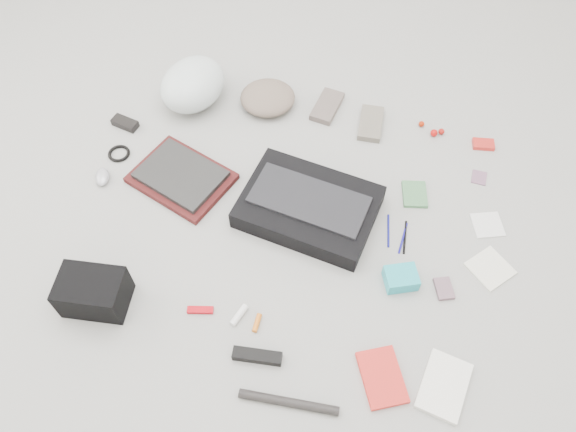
% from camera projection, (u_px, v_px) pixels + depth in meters
% --- Properties ---
extents(ground_plane, '(4.00, 4.00, 0.00)m').
position_uv_depth(ground_plane, '(288.00, 224.00, 2.03)').
color(ground_plane, gray).
extents(messenger_bag, '(0.52, 0.41, 0.08)m').
position_uv_depth(messenger_bag, '(309.00, 207.00, 2.02)').
color(messenger_bag, black).
rests_on(messenger_bag, ground_plane).
extents(bag_flap, '(0.44, 0.26, 0.01)m').
position_uv_depth(bag_flap, '(309.00, 200.00, 1.98)').
color(bag_flap, black).
rests_on(bag_flap, messenger_bag).
extents(laptop_sleeve, '(0.42, 0.37, 0.02)m').
position_uv_depth(laptop_sleeve, '(182.00, 178.00, 2.13)').
color(laptop_sleeve, '#471414').
rests_on(laptop_sleeve, ground_plane).
extents(laptop, '(0.36, 0.31, 0.02)m').
position_uv_depth(laptop, '(181.00, 175.00, 2.11)').
color(laptop, black).
rests_on(laptop, laptop_sleeve).
extents(bike_helmet, '(0.32, 0.36, 0.18)m').
position_uv_depth(bike_helmet, '(193.00, 84.00, 2.30)').
color(bike_helmet, white).
rests_on(bike_helmet, ground_plane).
extents(beanie, '(0.28, 0.27, 0.08)m').
position_uv_depth(beanie, '(268.00, 98.00, 2.33)').
color(beanie, '#746255').
rests_on(beanie, ground_plane).
extents(mitten_left, '(0.12, 0.19, 0.03)m').
position_uv_depth(mitten_left, '(327.00, 106.00, 2.34)').
color(mitten_left, '#675A54').
rests_on(mitten_left, ground_plane).
extents(mitten_right, '(0.10, 0.18, 0.03)m').
position_uv_depth(mitten_right, '(371.00, 123.00, 2.28)').
color(mitten_right, slate).
rests_on(mitten_right, ground_plane).
extents(power_brick, '(0.11, 0.07, 0.03)m').
position_uv_depth(power_brick, '(125.00, 123.00, 2.28)').
color(power_brick, black).
rests_on(power_brick, ground_plane).
extents(cable_coil, '(0.11, 0.11, 0.01)m').
position_uv_depth(cable_coil, '(119.00, 153.00, 2.20)').
color(cable_coil, black).
rests_on(cable_coil, ground_plane).
extents(mouse, '(0.08, 0.10, 0.03)m').
position_uv_depth(mouse, '(102.00, 177.00, 2.13)').
color(mouse, '#9E9EA7').
rests_on(mouse, ground_plane).
extents(camera_bag, '(0.22, 0.16, 0.13)m').
position_uv_depth(camera_bag, '(93.00, 292.00, 1.80)').
color(camera_bag, black).
rests_on(camera_bag, ground_plane).
extents(multitool, '(0.09, 0.04, 0.01)m').
position_uv_depth(multitool, '(200.00, 310.00, 1.83)').
color(multitool, '#AD040D').
rests_on(multitool, ground_plane).
extents(toiletry_tube_white, '(0.05, 0.08, 0.02)m').
position_uv_depth(toiletry_tube_white, '(239.00, 315.00, 1.82)').
color(toiletry_tube_white, silver).
rests_on(toiletry_tube_white, ground_plane).
extents(toiletry_tube_orange, '(0.02, 0.06, 0.02)m').
position_uv_depth(toiletry_tube_orange, '(257.00, 323.00, 1.80)').
color(toiletry_tube_orange, orange).
rests_on(toiletry_tube_orange, ground_plane).
extents(u_lock, '(0.16, 0.05, 0.03)m').
position_uv_depth(u_lock, '(257.00, 356.00, 1.74)').
color(u_lock, black).
rests_on(u_lock, ground_plane).
extents(bike_pump, '(0.30, 0.04, 0.03)m').
position_uv_depth(bike_pump, '(289.00, 402.00, 1.66)').
color(bike_pump, black).
rests_on(bike_pump, ground_plane).
extents(book_red, '(0.18, 0.21, 0.02)m').
position_uv_depth(book_red, '(382.00, 377.00, 1.70)').
color(book_red, red).
rests_on(book_red, ground_plane).
extents(book_white, '(0.17, 0.22, 0.02)m').
position_uv_depth(book_white, '(444.00, 386.00, 1.69)').
color(book_white, white).
rests_on(book_white, ground_plane).
extents(notepad, '(0.11, 0.13, 0.01)m').
position_uv_depth(notepad, '(415.00, 194.00, 2.09)').
color(notepad, '#407247').
rests_on(notepad, ground_plane).
extents(pen_blue, '(0.03, 0.14, 0.01)m').
position_uv_depth(pen_blue, '(388.00, 231.00, 2.01)').
color(pen_blue, navy).
rests_on(pen_blue, ground_plane).
extents(pen_black, '(0.01, 0.14, 0.01)m').
position_uv_depth(pen_black, '(405.00, 237.00, 1.99)').
color(pen_black, black).
rests_on(pen_black, ground_plane).
extents(pen_navy, '(0.02, 0.13, 0.01)m').
position_uv_depth(pen_navy, '(403.00, 238.00, 1.99)').
color(pen_navy, navy).
rests_on(pen_navy, ground_plane).
extents(accordion_wallet, '(0.13, 0.12, 0.05)m').
position_uv_depth(accordion_wallet, '(401.00, 278.00, 1.87)').
color(accordion_wallet, '#20ACBC').
rests_on(accordion_wallet, ground_plane).
extents(card_deck, '(0.08, 0.09, 0.01)m').
position_uv_depth(card_deck, '(444.00, 289.00, 1.87)').
color(card_deck, '#7B5B68').
rests_on(card_deck, ground_plane).
extents(napkin_top, '(0.13, 0.13, 0.01)m').
position_uv_depth(napkin_top, '(487.00, 225.00, 2.02)').
color(napkin_top, silver).
rests_on(napkin_top, ground_plane).
extents(napkin_bottom, '(0.18, 0.18, 0.01)m').
position_uv_depth(napkin_bottom, '(490.00, 268.00, 1.92)').
color(napkin_bottom, silver).
rests_on(napkin_bottom, ground_plane).
extents(lollipop_a, '(0.03, 0.03, 0.02)m').
position_uv_depth(lollipop_a, '(421.00, 124.00, 2.28)').
color(lollipop_a, '#991D04').
rests_on(lollipop_a, ground_plane).
extents(lollipop_b, '(0.03, 0.03, 0.03)m').
position_uv_depth(lollipop_b, '(434.00, 133.00, 2.25)').
color(lollipop_b, '#B50D0A').
rests_on(lollipop_b, ground_plane).
extents(lollipop_c, '(0.03, 0.03, 0.02)m').
position_uv_depth(lollipop_c, '(441.00, 132.00, 2.26)').
color(lollipop_c, '#9C120D').
rests_on(lollipop_c, ground_plane).
extents(altoids_tin, '(0.09, 0.06, 0.02)m').
position_uv_depth(altoids_tin, '(483.00, 144.00, 2.23)').
color(altoids_tin, red).
rests_on(altoids_tin, ground_plane).
extents(stamp_sheet, '(0.06, 0.07, 0.00)m').
position_uv_depth(stamp_sheet, '(479.00, 178.00, 2.14)').
color(stamp_sheet, '#845A75').
rests_on(stamp_sheet, ground_plane).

